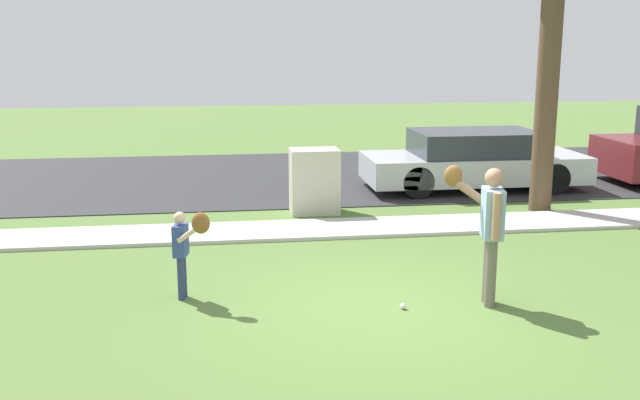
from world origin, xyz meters
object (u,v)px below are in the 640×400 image
object	(u,v)px
person_adult	(488,221)
baseball	(403,306)
parked_sedan_silver	(474,160)
utility_cabinet	(314,181)
person_child	(186,242)

from	to	relation	value
person_adult	baseball	xyz separation A→B (m)	(-1.02, -0.05, -0.99)
person_adult	parked_sedan_silver	distance (m)	7.04
person_adult	utility_cabinet	bearing A→B (deg)	-63.21
baseball	utility_cabinet	distance (m)	5.11
person_adult	baseball	bearing A→B (deg)	14.11
person_adult	person_child	distance (m)	3.62
baseball	utility_cabinet	size ratio (longest dim) A/B	0.06
person_child	utility_cabinet	xyz separation A→B (m)	(2.15, 4.36, -0.14)
person_child	baseball	bearing A→B (deg)	-4.27
parked_sedan_silver	baseball	bearing A→B (deg)	64.32
person_child	person_adult	bearing A→B (deg)	0.84
person_adult	utility_cabinet	distance (m)	5.22
person_adult	person_child	world-z (taller)	person_adult
person_child	baseball	distance (m)	2.71
person_child	baseball	xyz separation A→B (m)	(2.53, -0.70, -0.69)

